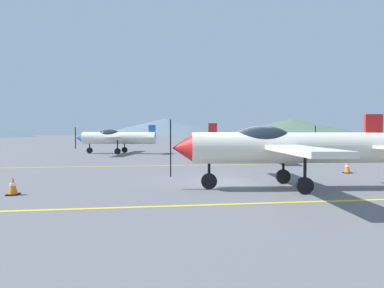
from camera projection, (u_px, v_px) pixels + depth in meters
The scene contains 10 objects.
ground_plane at pixel (234, 184), 12.86m from camera, with size 400.00×400.00×0.00m, color slate.
apron_line_near at pixel (266, 203), 9.41m from camera, with size 80.00×0.16×0.01m, color yellow.
apron_line_far at pixel (202, 165), 20.13m from camera, with size 80.00×0.16×0.01m, color yellow.
airplane_near at pixel (280, 147), 11.82m from camera, with size 7.78×8.94×2.67m.
airplane_mid at pixel (260, 139), 24.00m from camera, with size 7.82×8.88×2.67m.
airplane_far at pixel (116, 138), 30.81m from camera, with size 7.82×8.90×2.67m.
traffic_cone_front at pixel (13, 186), 10.66m from camera, with size 0.36×0.36×0.59m.
traffic_cone_side at pixel (347, 167), 16.32m from camera, with size 0.36×0.36×0.59m.
hill_centerleft at pixel (166, 127), 171.25m from camera, with size 75.22×75.22×8.93m, color slate.
hill_centerright at pixel (291, 127), 176.64m from camera, with size 79.65×79.65×8.79m, color #4C6651.
Camera 1 is at (-3.36, -12.45, 2.04)m, focal length 31.01 mm.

